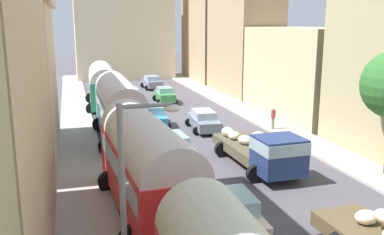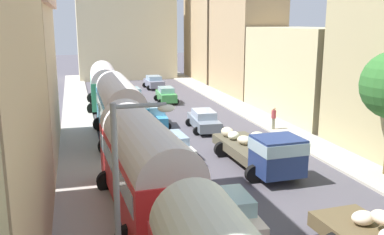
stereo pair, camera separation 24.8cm
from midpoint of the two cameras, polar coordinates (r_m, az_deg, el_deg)
The scene contains 21 objects.
ground_plane at distance 31.55m, azimuth -1.26°, elevation -1.72°, with size 154.00×154.00×0.00m, color #4D4951.
sidewalk_left at distance 30.63m, azimuth -14.54°, elevation -2.43°, with size 2.50×70.00×0.14m, color #AEA69D.
sidewalk_right at distance 33.99m, azimuth 10.66°, elevation -0.76°, with size 2.50×70.00×0.14m, color #AEA89A.
building_left_2 at distance 26.42m, azimuth -23.71°, elevation 4.79°, with size 6.12×12.05×9.34m.
building_right_2 at distance 37.33m, azimuth 14.90°, elevation 5.82°, with size 5.58×12.50×7.32m.
building_right_3 at distance 47.70m, azimuth 7.20°, elevation 11.36°, with size 4.61×11.07×13.67m.
building_right_4 at distance 59.03m, azimuth 2.86°, elevation 11.52°, with size 5.61×11.29×13.31m.
distant_church at distance 60.88m, azimuth -8.62°, elevation 11.80°, with size 13.16×6.14×20.00m.
parked_bus_1 at distance 17.60m, azimuth -6.05°, elevation -5.84°, with size 3.61×9.34×4.11m.
parked_bus_2 at distance 28.80m, azimuth -9.41°, elevation 1.47°, with size 3.32×9.47×4.20m.
parked_bus_3 at distance 40.23m, azimuth -11.41°, elevation 4.38°, with size 3.47×8.66×4.00m.
cargo_truck_1 at distance 22.98m, azimuth 9.67°, elevation -4.33°, with size 3.28×7.39×2.30m.
car_0 at distance 31.47m, azimuth 1.81°, elevation -0.36°, with size 2.38×4.47×1.47m.
car_1 at distance 42.21m, azimuth -3.29°, elevation 3.02°, with size 2.18×3.84×1.54m.
car_2 at distance 51.23m, azimuth -4.94°, elevation 4.70°, with size 2.44×3.83×1.54m.
car_3 at distance 16.53m, azimuth 5.45°, elevation -12.65°, with size 2.34×3.72×1.57m.
car_4 at distance 25.22m, azimuth -2.31°, elevation -3.73°, with size 2.29×4.44×1.40m.
car_5 at distance 32.58m, azimuth -4.74°, elevation 0.18°, with size 2.31×4.29×1.65m.
car_6 at distance 41.23m, azimuth -7.74°, elevation 2.76°, with size 2.26×3.98×1.66m.
pedestrian_1 at distance 31.73m, azimuth 11.01°, elevation 0.01°, with size 0.40×0.40×1.76m.
streetlamp_near at distance 11.26m, azimuth -8.20°, elevation -9.85°, with size 1.62×0.28×5.89m.
Camera 2 is at (-7.38, -2.66, 7.83)m, focal length 40.17 mm.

